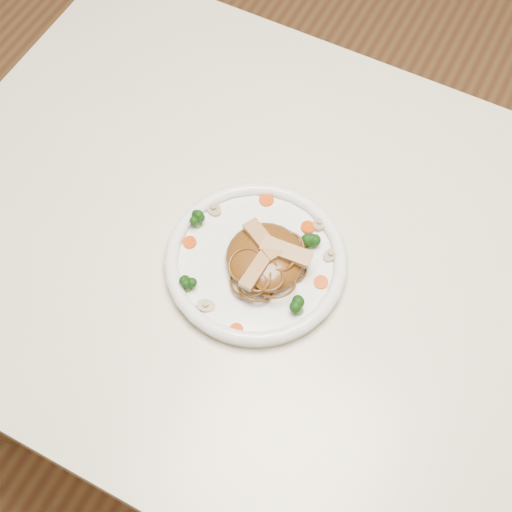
% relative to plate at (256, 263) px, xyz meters
% --- Properties ---
extents(ground, '(4.00, 4.00, 0.00)m').
position_rel_plate_xyz_m(ground, '(0.07, 0.04, -0.76)').
color(ground, brown).
rests_on(ground, ground).
extents(table, '(1.20, 0.80, 0.75)m').
position_rel_plate_xyz_m(table, '(0.07, 0.04, -0.11)').
color(table, beige).
rests_on(table, ground).
extents(plate, '(0.30, 0.30, 0.02)m').
position_rel_plate_xyz_m(plate, '(0.00, 0.00, 0.00)').
color(plate, white).
rests_on(plate, table).
extents(noodle_mound, '(0.12, 0.12, 0.04)m').
position_rel_plate_xyz_m(noodle_mound, '(0.01, 0.00, 0.02)').
color(noodle_mound, brown).
rests_on(noodle_mound, plate).
extents(chicken_a, '(0.07, 0.03, 0.01)m').
position_rel_plate_xyz_m(chicken_a, '(0.04, 0.01, 0.04)').
color(chicken_a, tan).
rests_on(chicken_a, noodle_mound).
extents(chicken_b, '(0.07, 0.05, 0.01)m').
position_rel_plate_xyz_m(chicken_b, '(0.00, 0.02, 0.04)').
color(chicken_b, tan).
rests_on(chicken_b, noodle_mound).
extents(chicken_c, '(0.02, 0.06, 0.01)m').
position_rel_plate_xyz_m(chicken_c, '(0.02, -0.03, 0.04)').
color(chicken_c, tan).
rests_on(chicken_c, noodle_mound).
extents(broccoli_0, '(0.03, 0.03, 0.03)m').
position_rel_plate_xyz_m(broccoli_0, '(0.06, 0.06, 0.02)').
color(broccoli_0, '#103B0C').
rests_on(broccoli_0, plate).
extents(broccoli_1, '(0.03, 0.03, 0.03)m').
position_rel_plate_xyz_m(broccoli_1, '(-0.10, 0.01, 0.02)').
color(broccoli_1, '#103B0C').
rests_on(broccoli_1, plate).
extents(broccoli_2, '(0.03, 0.03, 0.03)m').
position_rel_plate_xyz_m(broccoli_2, '(-0.06, -0.08, 0.02)').
color(broccoli_2, '#103B0C').
rests_on(broccoli_2, plate).
extents(broccoli_3, '(0.02, 0.02, 0.03)m').
position_rel_plate_xyz_m(broccoli_3, '(0.09, -0.04, 0.02)').
color(broccoli_3, '#103B0C').
rests_on(broccoli_3, plate).
extents(carrot_0, '(0.02, 0.02, 0.00)m').
position_rel_plate_xyz_m(carrot_0, '(0.04, 0.08, 0.01)').
color(carrot_0, '#E34B08').
rests_on(carrot_0, plate).
extents(carrot_1, '(0.02, 0.02, 0.00)m').
position_rel_plate_xyz_m(carrot_1, '(-0.10, -0.02, 0.01)').
color(carrot_1, '#E34B08').
rests_on(carrot_1, plate).
extents(carrot_2, '(0.02, 0.02, 0.00)m').
position_rel_plate_xyz_m(carrot_2, '(0.10, 0.01, 0.01)').
color(carrot_2, '#E34B08').
rests_on(carrot_2, plate).
extents(carrot_3, '(0.03, 0.03, 0.00)m').
position_rel_plate_xyz_m(carrot_3, '(-0.03, 0.10, 0.01)').
color(carrot_3, '#E34B08').
rests_on(carrot_3, plate).
extents(carrot_4, '(0.02, 0.02, 0.00)m').
position_rel_plate_xyz_m(carrot_4, '(0.03, -0.11, 0.01)').
color(carrot_4, '#E34B08').
rests_on(carrot_4, plate).
extents(mushroom_0, '(0.03, 0.03, 0.01)m').
position_rel_plate_xyz_m(mushroom_0, '(-0.03, -0.09, 0.01)').
color(mushroom_0, tan).
rests_on(mushroom_0, plate).
extents(mushroom_1, '(0.03, 0.03, 0.01)m').
position_rel_plate_xyz_m(mushroom_1, '(0.09, 0.06, 0.01)').
color(mushroom_1, tan).
rests_on(mushroom_1, plate).
extents(mushroom_2, '(0.04, 0.04, 0.01)m').
position_rel_plate_xyz_m(mushroom_2, '(-0.09, 0.05, 0.01)').
color(mushroom_2, tan).
rests_on(mushroom_2, plate).
extents(mushroom_3, '(0.03, 0.03, 0.01)m').
position_rel_plate_xyz_m(mushroom_3, '(0.05, 0.09, 0.01)').
color(mushroom_3, tan).
rests_on(mushroom_3, plate).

